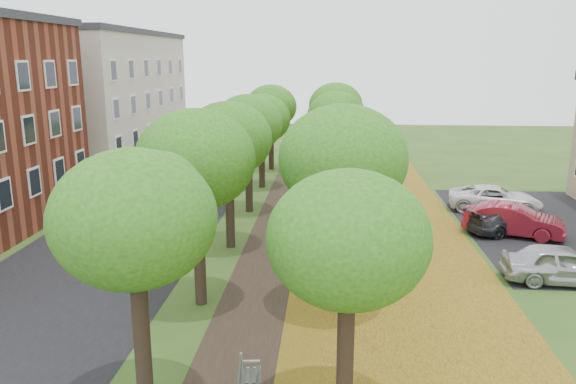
% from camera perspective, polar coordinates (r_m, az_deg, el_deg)
% --- Properties ---
extents(street_asphalt, '(8.00, 70.00, 0.01)m').
position_cam_1_polar(street_asphalt, '(29.68, -14.96, -3.24)').
color(street_asphalt, black).
rests_on(street_asphalt, ground).
extents(footpath, '(3.20, 70.00, 0.01)m').
position_cam_1_polar(footpath, '(28.15, -0.34, -3.68)').
color(footpath, black).
rests_on(footpath, ground).
extents(leaf_verge, '(7.50, 70.00, 0.01)m').
position_cam_1_polar(leaf_verge, '(28.22, 9.85, -3.84)').
color(leaf_verge, olive).
rests_on(leaf_verge, ground).
extents(parking_lot, '(9.00, 16.00, 0.01)m').
position_cam_1_polar(parking_lot, '(31.17, 25.44, -3.32)').
color(parking_lot, black).
rests_on(parking_lot, ground).
extents(tree_row_west, '(3.78, 33.78, 6.29)m').
position_cam_1_polar(tree_row_west, '(27.40, -4.97, 5.75)').
color(tree_row_west, black).
rests_on(tree_row_west, ground).
extents(tree_row_east, '(3.78, 33.78, 6.29)m').
position_cam_1_polar(tree_row_east, '(27.06, 5.17, 5.65)').
color(tree_row_east, black).
rests_on(tree_row_east, ground).
extents(building_cream, '(10.30, 20.30, 10.40)m').
position_cam_1_polar(building_cream, '(48.82, -19.14, 9.14)').
color(building_cream, beige).
rests_on(building_cream, ground).
extents(car_silver, '(4.43, 2.03, 1.47)m').
position_cam_1_polar(car_silver, '(23.70, 26.08, -6.61)').
color(car_silver, '#B1B2B6').
rests_on(car_silver, ground).
extents(car_red, '(4.86, 3.09, 1.51)m').
position_cam_1_polar(car_red, '(28.92, 21.90, -2.66)').
color(car_red, maroon).
rests_on(car_red, ground).
extents(car_grey, '(4.82, 3.36, 1.30)m').
position_cam_1_polar(car_grey, '(29.33, 21.65, -2.64)').
color(car_grey, '#2E2F33').
rests_on(car_grey, ground).
extents(car_white, '(5.29, 3.08, 1.38)m').
position_cam_1_polar(car_white, '(33.21, 20.30, -0.62)').
color(car_white, silver).
rests_on(car_white, ground).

